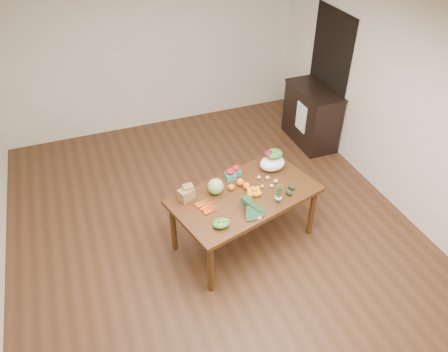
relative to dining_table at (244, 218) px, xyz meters
name	(u,v)px	position (x,y,z in m)	size (l,w,h in m)	color
floor	(215,233)	(-0.30, 0.25, -0.38)	(6.00, 6.00, 0.00)	#502D1B
ceiling	(211,20)	(-0.30, 0.25, 2.33)	(5.00, 6.00, 0.02)	white
room_walls	(213,145)	(-0.30, 0.25, 0.97)	(5.02, 6.02, 2.70)	silver
dining_table	(244,218)	(0.00, 0.00, 0.00)	(1.68, 0.94, 0.75)	#472610
doorway_dark	(328,78)	(2.18, 1.85, 0.68)	(0.02, 1.00, 2.10)	black
cabinet	(311,116)	(1.92, 1.76, 0.10)	(0.52, 1.02, 0.94)	black
dish_towel	(301,117)	(1.66, 1.65, 0.18)	(0.02, 0.28, 0.45)	white
paper_bag	(186,193)	(-0.66, 0.16, 0.46)	(0.23, 0.19, 0.16)	olive
cabbage	(216,186)	(-0.31, 0.14, 0.47)	(0.19, 0.19, 0.19)	#87B468
strawberry_basket_a	(230,175)	(-0.05, 0.34, 0.43)	(0.12, 0.12, 0.11)	red
strawberry_basket_b	(236,171)	(0.05, 0.40, 0.42)	(0.11, 0.11, 0.10)	red
orange_a	(231,187)	(-0.12, 0.13, 0.41)	(0.08, 0.08, 0.08)	orange
orange_b	(240,182)	(0.01, 0.17, 0.42)	(0.09, 0.09, 0.09)	orange
orange_c	(246,186)	(0.05, 0.09, 0.42)	(0.08, 0.08, 0.08)	orange
mandarin_cluster	(254,191)	(0.10, -0.04, 0.43)	(0.18, 0.18, 0.10)	#FBA60F
carrots	(208,206)	(-0.48, -0.06, 0.39)	(0.22, 0.24, 0.03)	orange
snap_pea_bag	(221,223)	(-0.44, -0.40, 0.42)	(0.19, 0.14, 0.08)	#4FA237
kale_bunch	(254,208)	(-0.05, -0.34, 0.45)	(0.32, 0.40, 0.16)	black
asparagus_bundle	(279,193)	(0.29, -0.26, 0.50)	(0.08, 0.08, 0.25)	#457033
potato_a	(262,186)	(0.23, 0.04, 0.39)	(0.05, 0.04, 0.04)	tan
potato_b	(272,186)	(0.34, 0.00, 0.40)	(0.05, 0.04, 0.04)	tan
potato_c	(268,178)	(0.36, 0.16, 0.40)	(0.06, 0.05, 0.05)	#D9AD7D
potato_d	(259,177)	(0.27, 0.21, 0.40)	(0.05, 0.05, 0.04)	tan
potato_e	(276,181)	(0.42, 0.07, 0.40)	(0.06, 0.05, 0.05)	tan
avocado_a	(289,192)	(0.47, -0.19, 0.41)	(0.06, 0.09, 0.06)	black
avocado_b	(292,187)	(0.54, -0.11, 0.41)	(0.06, 0.09, 0.06)	black
salad_bag	(272,161)	(0.50, 0.33, 0.50)	(0.32, 0.24, 0.25)	white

